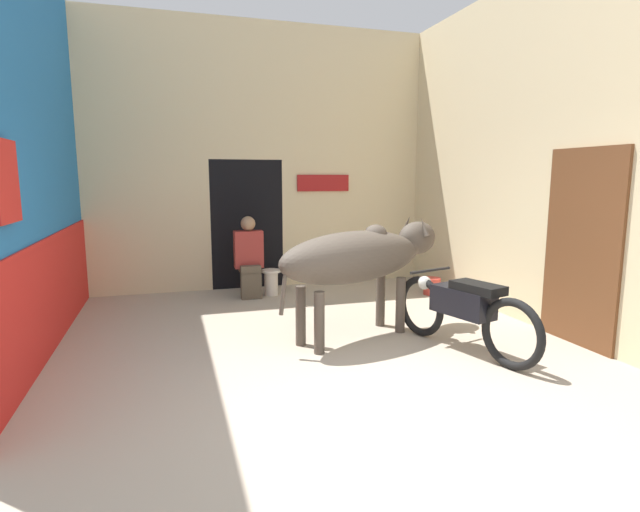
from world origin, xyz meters
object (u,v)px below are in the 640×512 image
(cow, at_px, (362,256))
(motorcycle_near, at_px, (462,309))
(plastic_stool, at_px, (271,281))
(bucket, at_px, (432,286))
(shopkeeper_seated, at_px, (249,256))

(cow, distance_m, motorcycle_near, 1.21)
(plastic_stool, distance_m, bucket, 2.48)
(cow, relative_size, bucket, 8.76)
(cow, xyz_separation_m, shopkeeper_seated, (-0.91, 2.25, -0.29))
(motorcycle_near, bearing_deg, shopkeeper_seated, 120.05)
(shopkeeper_seated, distance_m, plastic_stool, 0.54)
(motorcycle_near, relative_size, plastic_stool, 4.69)
(shopkeeper_seated, bearing_deg, bucket, -13.57)
(cow, distance_m, bucket, 2.54)
(plastic_stool, bearing_deg, cow, -75.76)
(plastic_stool, xyz_separation_m, bucket, (2.39, -0.68, -0.08))
(motorcycle_near, bearing_deg, bucket, 67.26)
(motorcycle_near, relative_size, shopkeeper_seated, 1.52)
(cow, relative_size, shopkeeper_seated, 1.87)
(cow, height_order, motorcycle_near, cow)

